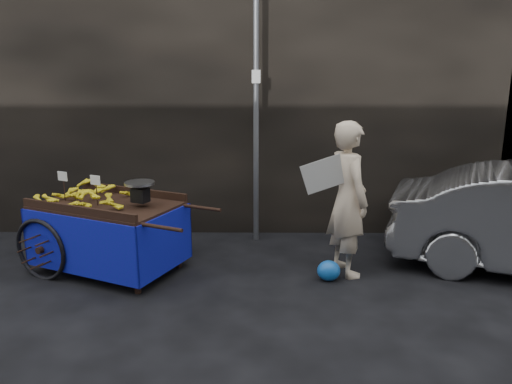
{
  "coord_description": "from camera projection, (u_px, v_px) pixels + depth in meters",
  "views": [
    {
      "loc": [
        0.36,
        -5.85,
        2.53
      ],
      "look_at": [
        0.3,
        0.5,
        0.94
      ],
      "focal_mm": 35.0,
      "sensor_mm": 36.0,
      "label": 1
    }
  ],
  "objects": [
    {
      "name": "ground",
      "position": [
        232.0,
        273.0,
        6.29
      ],
      "size": [
        80.0,
        80.0,
        0.0
      ],
      "primitive_type": "plane",
      "color": "black",
      "rests_on": "ground"
    },
    {
      "name": "street_pole",
      "position": [
        256.0,
        105.0,
        7.06
      ],
      "size": [
        0.12,
        0.1,
        4.0
      ],
      "color": "slate",
      "rests_on": "ground"
    },
    {
      "name": "vendor",
      "position": [
        348.0,
        199.0,
        6.1
      ],
      "size": [
        0.95,
        0.82,
        1.92
      ],
      "rotation": [
        0.0,
        0.0,
        1.93
      ],
      "color": "beige",
      "rests_on": "ground"
    },
    {
      "name": "banana_cart",
      "position": [
        104.0,
        210.0,
        6.24
      ],
      "size": [
        2.58,
        1.92,
        1.28
      ],
      "rotation": [
        0.0,
        0.0,
        -0.42
      ],
      "color": "black",
      "rests_on": "ground"
    },
    {
      "name": "building_wall",
      "position": [
        262.0,
        69.0,
        8.2
      ],
      "size": [
        13.5,
        2.0,
        5.0
      ],
      "color": "black",
      "rests_on": "ground"
    },
    {
      "name": "plastic_bag",
      "position": [
        329.0,
        271.0,
        6.05
      ],
      "size": [
        0.28,
        0.23,
        0.25
      ],
      "primitive_type": "ellipsoid",
      "color": "blue",
      "rests_on": "ground"
    }
  ]
}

